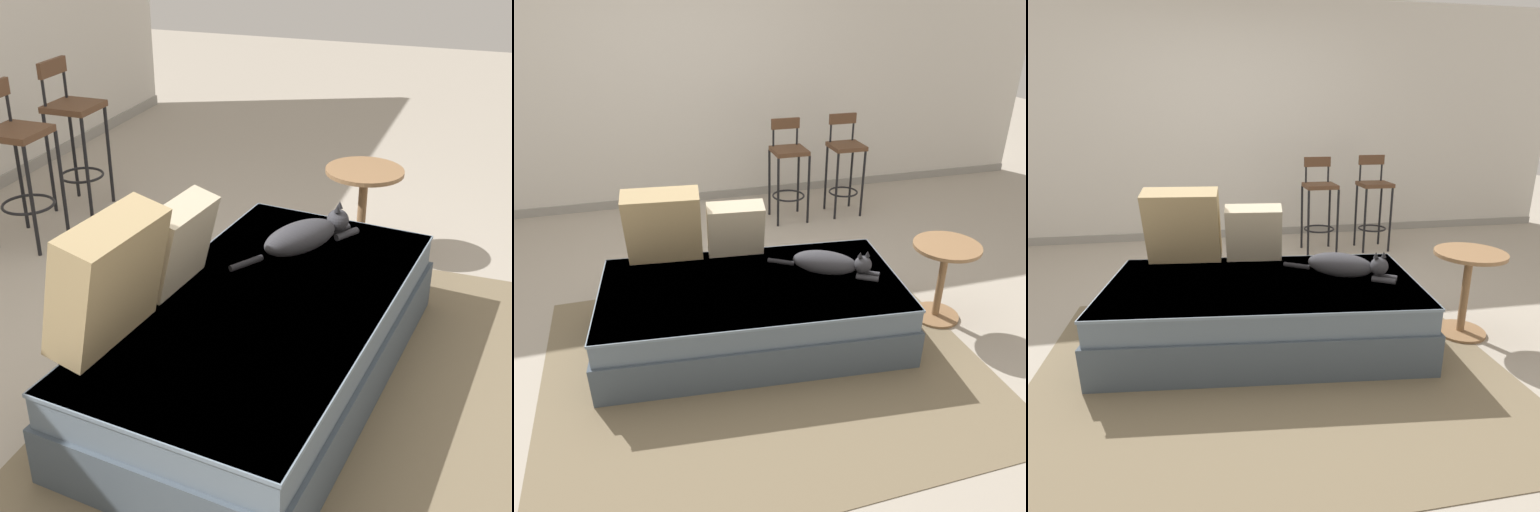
% 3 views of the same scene
% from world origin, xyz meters
% --- Properties ---
extents(ground_plane, '(16.00, 16.00, 0.00)m').
position_xyz_m(ground_plane, '(0.00, 0.00, 0.00)').
color(ground_plane, '#A89E8E').
rests_on(ground_plane, ground).
extents(wall_back_panel, '(8.00, 0.10, 2.60)m').
position_xyz_m(wall_back_panel, '(0.00, 2.25, 1.30)').
color(wall_back_panel, silver).
rests_on(wall_back_panel, ground).
extents(wall_baseboard_trim, '(8.00, 0.02, 0.09)m').
position_xyz_m(wall_baseboard_trim, '(0.00, 2.20, 0.04)').
color(wall_baseboard_trim, gray).
rests_on(wall_baseboard_trim, ground).
extents(area_rug, '(2.60, 2.10, 0.01)m').
position_xyz_m(area_rug, '(0.00, -0.70, 0.00)').
color(area_rug, '#75664C').
rests_on(area_rug, ground).
extents(couch, '(1.99, 1.19, 0.41)m').
position_xyz_m(couch, '(0.00, -0.40, 0.21)').
color(couch, '#44505B').
rests_on(couch, ground).
extents(throw_pillow_corner, '(0.52, 0.33, 0.52)m').
position_xyz_m(throw_pillow_corner, '(-0.48, 0.05, 0.67)').
color(throw_pillow_corner, tan).
rests_on(throw_pillow_corner, couch).
extents(throw_pillow_middle, '(0.40, 0.27, 0.40)m').
position_xyz_m(throw_pillow_middle, '(-0.01, 0.00, 0.61)').
color(throw_pillow_middle, beige).
rests_on(throw_pillow_middle, couch).
extents(cat, '(0.64, 0.47, 0.19)m').
position_xyz_m(cat, '(0.52, -0.42, 0.48)').
color(cat, '#333338').
rests_on(cat, couch).
extents(bar_stool_near_window, '(0.33, 0.33, 0.98)m').
position_xyz_m(bar_stool_near_window, '(0.84, 1.44, 0.56)').
color(bar_stool_near_window, black).
rests_on(bar_stool_near_window, ground).
extents(bar_stool_by_doorway, '(0.32, 0.32, 0.99)m').
position_xyz_m(bar_stool_by_doorway, '(1.43, 1.45, 0.57)').
color(bar_stool_by_doorway, black).
rests_on(bar_stool_by_doorway, ground).
extents(side_table, '(0.44, 0.44, 0.56)m').
position_xyz_m(side_table, '(1.29, -0.53, 0.37)').
color(side_table, olive).
rests_on(side_table, ground).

